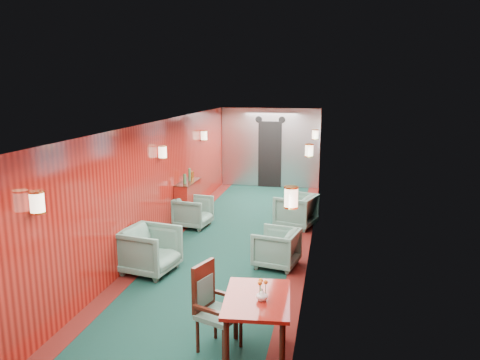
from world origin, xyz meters
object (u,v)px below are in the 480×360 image
Objects in this scene: dining_table at (257,308)px; armchair_left_near at (150,250)px; armchair_right_far at (296,210)px; armchair_left_far at (193,212)px; armchair_right_near at (276,248)px; side_chair at (212,303)px; credenza at (188,201)px.

armchair_left_near is (-2.17, 2.18, -0.27)m from dining_table.
armchair_left_near is at bearing -17.52° from armchair_right_far.
dining_table is 1.49× the size of armchair_left_far.
armchair_right_near is at bearing 14.69° from armchair_right_far.
dining_table is at bearing 14.08° from armchair_right_near.
armchair_right_far is (2.22, 0.45, 0.03)m from armchair_left_far.
dining_table is at bearing 3.72° from side_chair.
armchair_right_far is at bearing -25.33° from armchair_left_near.
credenza is (-1.87, 4.97, -0.09)m from side_chair.
armchair_left_near is at bearing -84.78° from credenza.
armchair_right_near is 2.36m from armchair_right_far.
armchair_left_near is 2.58m from armchair_left_far.
credenza is 1.43× the size of armchair_left_near.
dining_table is 1.05× the size of side_chair.
dining_table is 5.22m from armchair_right_far.
dining_table reaches higher than armchair_right_far.
side_chair is 5.31m from credenza.
armchair_left_near is 1.17× the size of armchair_right_near.
credenza is 2.98m from armchair_left_near.
dining_table reaches higher than armchair_left_far.
armchair_left_near is (0.27, -2.96, -0.09)m from credenza.
credenza is at bearing -70.08° from armchair_right_far.
dining_table is at bearing -64.63° from credenza.
credenza is at bearing 39.73° from armchair_left_far.
armchair_right_far is at bearing 1.64° from credenza.
side_chair is 1.45× the size of armchair_right_near.
armchair_left_far is 1.02× the size of armchair_right_near.
side_chair is 2.73m from armchair_right_near.
armchair_right_near is at bearing -61.15° from armchair_left_near.
side_chair is (-0.57, 0.17, -0.08)m from dining_table.
credenza reaches higher than side_chair.
dining_table is 3.08m from armchair_left_near.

